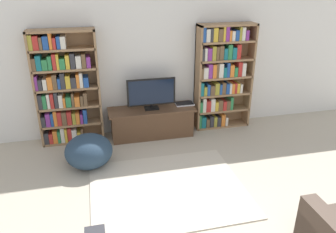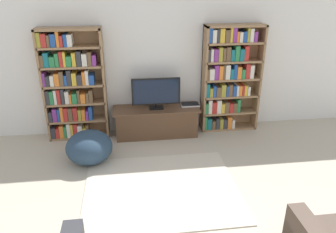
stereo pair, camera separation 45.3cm
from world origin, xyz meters
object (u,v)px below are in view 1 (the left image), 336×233
bookshelf_left (64,89)px  bookshelf_right (221,76)px  tv_stand (152,122)px  television (151,93)px  beanbag_ottoman (89,151)px  laptop (184,104)px

bookshelf_left → bookshelf_right: bearing=-0.0°
tv_stand → television: television is taller
tv_stand → television: (-0.00, -0.02, 0.54)m
television → tv_stand: bearing=90.0°
bookshelf_left → tv_stand: 1.57m
bookshelf_right → television: (-1.29, -0.14, -0.18)m
television → beanbag_ottoman: bearing=-144.9°
tv_stand → television: bearing=-90.0°
tv_stand → television: 0.54m
bookshelf_left → beanbag_ottoman: bookshelf_left is taller
laptop → beanbag_ottoman: 1.92m
bookshelf_right → laptop: (-0.69, -0.06, -0.45)m
bookshelf_left → bookshelf_right: (2.70, -0.00, 0.04)m
bookshelf_right → bookshelf_left: bearing=180.0°
bookshelf_right → tv_stand: size_ratio=1.26×
bookshelf_left → television: bookshelf_left is taller
television → laptop: television is taller
television → laptop: 0.67m
bookshelf_left → bookshelf_right: same height
television → bookshelf_left: bearing=174.3°
laptop → beanbag_ottoman: laptop is taller
bookshelf_right → television: 1.31m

